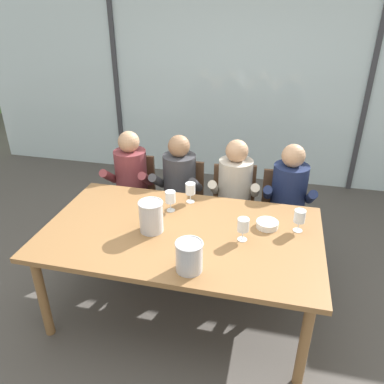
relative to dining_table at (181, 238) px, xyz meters
name	(u,v)px	position (x,y,z in m)	size (l,w,h in m)	color
ground	(206,241)	(0.00, 1.00, -0.70)	(14.00, 14.00, 0.00)	#4C4742
window_glass_panel	(234,85)	(0.00, 2.71, 0.60)	(7.27, 0.03, 2.60)	silver
window_mullion_left	(116,80)	(-1.64, 2.69, 0.60)	(0.06, 0.06, 2.60)	#38383D
window_mullion_right	(368,92)	(1.64, 2.69, 0.60)	(0.06, 0.06, 2.60)	#38383D
hillside_vineyard	(255,65)	(0.00, 5.99, 0.35)	(13.27, 2.40, 2.10)	#568942
dining_table	(181,238)	(0.00, 0.00, 0.00)	(2.07, 1.19, 0.77)	olive
chair_near_curtain	(133,191)	(-0.80, 1.03, -0.20)	(0.46, 0.46, 0.86)	brown
chair_left_of_center	(182,198)	(-0.26, 0.99, -0.20)	(0.45, 0.45, 0.86)	brown
chair_center	(234,203)	(0.27, 1.01, -0.20)	(0.49, 0.49, 0.86)	brown
chair_right_of_center	(283,209)	(0.75, 0.99, -0.20)	(0.47, 0.47, 0.86)	brown
person_maroon_top	(129,183)	(-0.77, 0.87, -0.03)	(0.48, 0.63, 1.18)	brown
person_charcoal_jacket	(178,188)	(-0.27, 0.87, -0.03)	(0.46, 0.61, 1.18)	#38383D
person_beige_jumper	(234,194)	(0.29, 0.87, -0.03)	(0.48, 0.62, 1.18)	#B7AD9E
person_navy_polo	(288,200)	(0.78, 0.87, -0.03)	(0.46, 0.61, 1.18)	#192347
ice_bucket_primary	(189,256)	(0.17, -0.43, 0.18)	(0.18, 0.18, 0.21)	#B7B7BC
ice_bucket_secondary	(151,216)	(-0.22, -0.04, 0.19)	(0.19, 0.19, 0.24)	#B7B7BC
tasting_bowl	(267,224)	(0.62, 0.20, 0.09)	(0.17, 0.17, 0.05)	silver
wine_glass_by_left_taster	(243,226)	(0.46, -0.01, 0.19)	(0.08, 0.08, 0.17)	silver
wine_glass_near_bucket	(170,198)	(-0.16, 0.27, 0.19)	(0.08, 0.08, 0.17)	silver
wine_glass_center_pour	(190,189)	(-0.04, 0.45, 0.19)	(0.08, 0.08, 0.17)	silver
wine_glass_by_right_taster	(300,217)	(0.85, 0.20, 0.19)	(0.08, 0.08, 0.17)	silver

